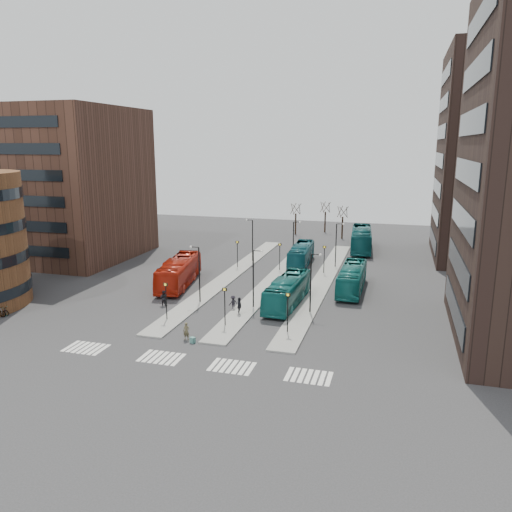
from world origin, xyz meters
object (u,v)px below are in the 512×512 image
(suitcase, at_px, (193,340))
(teal_bus_b, at_px, (301,254))
(traveller, at_px, (186,331))
(teal_bus_c, at_px, (352,278))
(commuter_b, at_px, (239,306))
(red_bus, at_px, (179,272))
(commuter_c, at_px, (233,303))
(commuter_a, at_px, (164,298))
(teal_bus_d, at_px, (361,239))
(teal_bus_a, at_px, (287,291))
(bicycle_far, at_px, (2,311))

(suitcase, bearing_deg, teal_bus_b, 108.13)
(suitcase, bearing_deg, traveller, 171.40)
(teal_bus_c, bearing_deg, commuter_b, -130.02)
(red_bus, xyz_separation_m, commuter_c, (9.20, -6.85, -0.93))
(commuter_c, bearing_deg, commuter_a, -46.91)
(teal_bus_b, xyz_separation_m, commuter_a, (-10.44, -22.35, -0.63))
(teal_bus_c, height_order, teal_bus_d, teal_bus_d)
(commuter_b, bearing_deg, commuter_c, 21.42)
(teal_bus_b, relative_size, traveller, 6.65)
(red_bus, relative_size, teal_bus_d, 0.92)
(teal_bus_b, bearing_deg, commuter_c, -100.50)
(teal_bus_d, bearing_deg, teal_bus_a, -103.86)
(teal_bus_d, relative_size, commuter_b, 7.06)
(teal_bus_c, bearing_deg, teal_bus_a, -129.91)
(teal_bus_a, xyz_separation_m, commuter_c, (-5.08, -3.07, -0.78))
(teal_bus_a, bearing_deg, teal_bus_b, 99.11)
(teal_bus_a, height_order, commuter_c, teal_bus_a)
(traveller, bearing_deg, teal_bus_a, 60.58)
(commuter_b, distance_m, commuter_c, 1.93)
(red_bus, relative_size, bicycle_far, 6.89)
(teal_bus_a, height_order, commuter_b, teal_bus_a)
(commuter_a, bearing_deg, teal_bus_a, -159.20)
(teal_bus_c, relative_size, traveller, 6.89)
(teal_bus_d, bearing_deg, commuter_b, -108.67)
(suitcase, distance_m, traveller, 1.09)
(suitcase, height_order, commuter_c, commuter_c)
(teal_bus_b, relative_size, commuter_c, 7.01)
(teal_bus_c, height_order, bicycle_far, teal_bus_c)
(suitcase, relative_size, teal_bus_d, 0.04)
(red_bus, xyz_separation_m, traveller, (7.90, -15.76, -0.89))
(teal_bus_d, xyz_separation_m, traveller, (-11.68, -42.79, -1.04))
(teal_bus_b, xyz_separation_m, bicycle_far, (-24.67, -29.70, -1.01))
(commuter_a, bearing_deg, suitcase, 132.73)
(teal_bus_b, xyz_separation_m, traveller, (-4.25, -30.45, -0.67))
(teal_bus_b, bearing_deg, commuter_b, -97.09)
(red_bus, height_order, teal_bus_b, red_bus)
(teal_bus_a, xyz_separation_m, bicycle_far, (-26.80, -11.22, -1.07))
(teal_bus_a, xyz_separation_m, teal_bus_b, (-2.13, 18.48, -0.06))
(teal_bus_c, relative_size, commuter_c, 7.27)
(traveller, height_order, commuter_b, commuter_b)
(red_bus, distance_m, bicycle_far, 19.58)
(traveller, relative_size, commuter_b, 0.85)
(commuter_a, height_order, commuter_c, commuter_a)
(teal_bus_b, bearing_deg, traveller, -100.64)
(red_bus, bearing_deg, suitcase, -71.82)
(teal_bus_c, distance_m, bicycle_far, 37.71)
(teal_bus_d, distance_m, commuter_a, 39.04)
(commuter_a, height_order, bicycle_far, commuter_a)
(teal_bus_a, distance_m, commuter_a, 13.18)
(commuter_a, relative_size, bicycle_far, 0.95)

